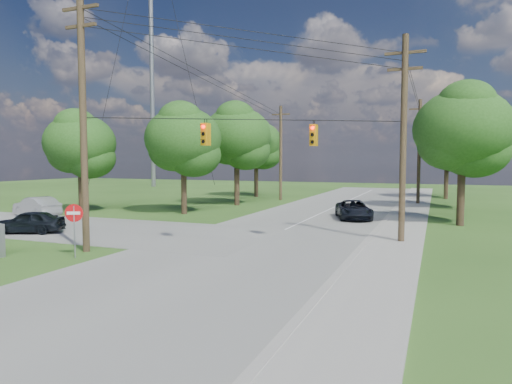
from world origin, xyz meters
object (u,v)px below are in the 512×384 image
at_px(pole_ne, 403,136).
at_px(do_not_enter_sign, 74,219).
at_px(car_main_north, 354,210).
at_px(pole_sw, 83,117).
at_px(pole_north_w, 281,152).
at_px(car_cross_silver, 37,207).
at_px(car_cross_dark, 29,222).
at_px(pole_north_e, 419,151).

xyz_separation_m(pole_ne, do_not_enter_sign, (-12.97, -8.88, -3.75)).
xyz_separation_m(car_main_north, do_not_enter_sign, (-9.08, -17.60, 1.02)).
bearing_deg(do_not_enter_sign, pole_sw, 89.00).
bearing_deg(car_main_north, pole_north_w, 109.04).
bearing_deg(car_cross_silver, car_main_north, 124.05).
relative_size(pole_north_w, car_cross_silver, 2.21).
distance_m(pole_north_w, car_cross_silver, 24.47).
bearing_deg(pole_ne, car_cross_dark, -166.85).
bearing_deg(pole_north_e, car_cross_dark, -127.18).
bearing_deg(do_not_enter_sign, car_cross_silver, 119.05).
bearing_deg(pole_north_w, car_main_north, -52.99).
bearing_deg(car_cross_silver, car_cross_dark, 60.13).
bearing_deg(car_cross_dark, pole_ne, 79.39).
height_order(car_main_north, do_not_enter_sign, do_not_enter_sign).
height_order(pole_sw, car_cross_dark, pole_sw).
height_order(pole_ne, car_main_north, pole_ne).
relative_size(pole_north_w, do_not_enter_sign, 4.24).
relative_size(pole_north_e, car_cross_silver, 2.21).
bearing_deg(car_cross_silver, pole_ne, 102.81).
relative_size(pole_north_e, do_not_enter_sign, 4.24).
xyz_separation_m(pole_sw, pole_north_w, (-0.40, 29.60, -1.10)).
distance_m(pole_north_e, car_cross_dark, 33.85).
xyz_separation_m(pole_ne, car_cross_dark, (-20.28, -4.74, -4.77)).
bearing_deg(pole_sw, car_main_north, 59.51).
relative_size(car_cross_dark, car_cross_silver, 0.85).
bearing_deg(pole_north_w, do_not_enter_sign, -88.28).
xyz_separation_m(pole_sw, pole_north_e, (13.50, 29.60, -1.10)).
bearing_deg(car_cross_dark, do_not_enter_sign, 36.70).
distance_m(pole_ne, pole_north_w, 26.03).
xyz_separation_m(pole_north_e, car_cross_silver, (-26.21, -20.70, -4.35)).
distance_m(pole_sw, do_not_enter_sign, 4.72).
bearing_deg(pole_ne, do_not_enter_sign, -145.61).
bearing_deg(pole_north_w, car_cross_silver, -120.74).
height_order(pole_sw, do_not_enter_sign, pole_sw).
distance_m(pole_north_w, car_main_north, 17.21).
height_order(pole_north_e, car_main_north, pole_north_e).
bearing_deg(car_cross_dark, car_cross_silver, -159.28).
relative_size(pole_sw, pole_north_w, 1.20).
bearing_deg(do_not_enter_sign, car_main_north, 39.31).
bearing_deg(pole_sw, do_not_enter_sign, -67.61).
bearing_deg(pole_ne, pole_north_e, 90.00).
bearing_deg(do_not_enter_sign, pole_north_w, 68.33).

